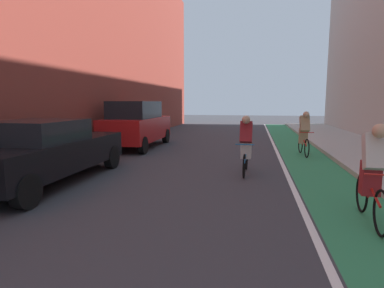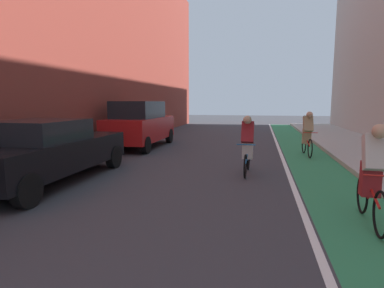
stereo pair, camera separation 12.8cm
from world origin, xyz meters
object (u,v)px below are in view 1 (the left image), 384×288
(cyclist_trailing, at_px, (246,144))
(cyclist_far, at_px, (304,133))
(cyclist_mid, at_px, (373,171))
(parked_suv_red, at_px, (137,124))
(parked_sedan_black, at_px, (44,151))

(cyclist_trailing, height_order, cyclist_far, cyclist_far)
(cyclist_mid, distance_m, cyclist_trailing, 3.76)
(cyclist_trailing, bearing_deg, parked_suv_red, 138.84)
(parked_sedan_black, xyz_separation_m, parked_suv_red, (0.00, 6.08, 0.23))
(cyclist_far, bearing_deg, parked_sedan_black, -141.43)
(parked_suv_red, relative_size, cyclist_trailing, 2.66)
(parked_suv_red, bearing_deg, parked_sedan_black, -90.00)
(cyclist_trailing, bearing_deg, cyclist_far, 59.63)
(parked_sedan_black, relative_size, cyclist_trailing, 2.82)
(parked_sedan_black, relative_size, cyclist_mid, 2.72)
(cyclist_mid, relative_size, cyclist_far, 1.01)
(cyclist_mid, relative_size, cyclist_trailing, 1.04)
(cyclist_far, bearing_deg, cyclist_mid, -89.37)
(cyclist_far, bearing_deg, parked_suv_red, 174.05)
(parked_suv_red, relative_size, cyclist_mid, 2.56)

